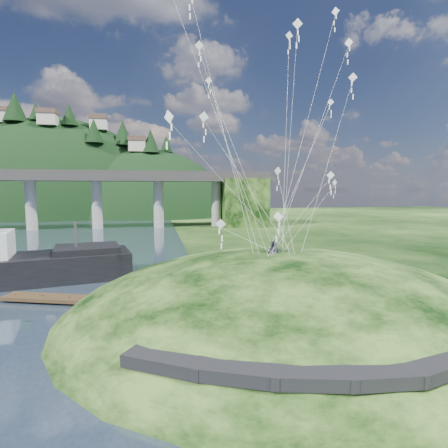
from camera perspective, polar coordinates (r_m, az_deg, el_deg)
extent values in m
plane|color=black|center=(25.90, -6.41, -17.10)|extent=(320.00, 320.00, 0.00)
ellipsoid|color=black|center=(29.94, 9.45, -17.03)|extent=(36.00, 32.00, 13.00)
cube|color=black|center=(17.71, -9.35, -21.15)|extent=(4.32, 3.62, 0.71)
cube|color=black|center=(16.57, 2.17, -22.83)|extent=(4.10, 2.97, 0.61)
cube|color=black|center=(16.63, 14.03, -22.91)|extent=(3.85, 2.37, 0.62)
cube|color=black|center=(17.69, 24.20, -21.58)|extent=(3.62, 1.83, 0.66)
cube|color=black|center=(19.58, 31.45, -19.15)|extent=(3.82, 2.27, 0.68)
cylinder|color=gray|center=(98.60, -28.98, 2.87)|extent=(2.60, 2.60, 13.00)
cylinder|color=gray|center=(95.02, -20.04, 3.16)|extent=(2.60, 2.60, 13.00)
cylinder|color=gray|center=(93.89, -10.64, 3.37)|extent=(2.60, 2.60, 13.00)
cylinder|color=gray|center=(95.31, -1.26, 3.50)|extent=(2.60, 2.60, 13.00)
cube|color=black|center=(96.88, 3.12, 3.53)|extent=(12.00, 11.00, 13.00)
ellipsoid|color=black|center=(155.42, -25.30, -0.85)|extent=(96.00, 68.00, 88.00)
ellipsoid|color=black|center=(143.26, -12.31, -2.55)|extent=(76.00, 56.00, 72.00)
cone|color=black|center=(149.43, -30.98, 16.10)|extent=(8.01, 8.01, 10.54)
cone|color=black|center=(146.53, -28.35, 15.92)|extent=(4.97, 4.97, 6.54)
cone|color=black|center=(141.58, -23.96, 15.99)|extent=(5.83, 5.83, 7.67)
cone|color=black|center=(134.11, -20.48, 14.08)|extent=(6.47, 6.47, 8.51)
cone|color=black|center=(139.90, -16.18, 14.11)|extent=(7.13, 7.13, 9.38)
cone|color=black|center=(134.06, -11.91, 13.14)|extent=(6.56, 6.56, 8.63)
cone|color=black|center=(139.66, -9.40, 12.80)|extent=(4.88, 4.88, 6.42)
cube|color=beige|center=(153.66, -32.33, 14.49)|extent=(6.00, 5.00, 4.00)
cube|color=#51382E|center=(154.14, -32.39, 15.48)|extent=(6.40, 5.40, 1.60)
cube|color=beige|center=(140.73, -26.82, 14.95)|extent=(6.00, 5.00, 4.00)
cube|color=#51382E|center=(141.22, -26.87, 16.03)|extent=(6.40, 5.40, 1.60)
cube|color=beige|center=(143.32, -19.76, 14.99)|extent=(6.00, 5.00, 4.00)
cube|color=#51382E|center=(143.80, -19.80, 16.05)|extent=(6.40, 5.40, 1.60)
cube|color=beige|center=(134.91, -14.01, 12.20)|extent=(6.00, 5.00, 4.00)
cube|color=#51382E|center=(135.25, -14.03, 13.33)|extent=(6.40, 5.40, 1.60)
cube|color=black|center=(43.73, -31.91, -6.47)|extent=(25.89, 11.61, 2.96)
cube|color=black|center=(42.79, -21.44, -3.77)|extent=(7.81, 6.92, 0.68)
cylinder|color=#2D2B2B|center=(42.58, -23.04, -1.87)|extent=(0.27, 0.27, 3.41)
cube|color=#312214|center=(34.35, -23.90, -11.10)|extent=(12.21, 5.78, 0.31)
cylinder|color=#312214|center=(37.36, -30.87, -10.42)|extent=(0.26, 0.26, 0.87)
cylinder|color=#312214|center=(35.82, -27.53, -10.93)|extent=(0.26, 0.26, 0.87)
cylinder|color=#312214|center=(34.41, -23.89, -11.45)|extent=(0.26, 0.26, 0.87)
cylinder|color=#312214|center=(33.15, -19.93, -11.95)|extent=(0.26, 0.26, 0.87)
cylinder|color=#312214|center=(32.05, -15.68, -12.43)|extent=(0.26, 0.26, 0.87)
imported|color=#282936|center=(27.86, 8.40, -2.99)|extent=(0.68, 0.51, 1.71)
imported|color=#282936|center=(28.02, 7.86, -2.72)|extent=(1.16, 1.07, 1.92)
cube|color=white|center=(29.21, -3.31, 17.08)|extent=(0.81, 0.29, 0.83)
cube|color=white|center=(29.10, -3.30, 15.93)|extent=(0.10, 0.07, 0.49)
cube|color=white|center=(29.00, -3.30, 14.77)|extent=(0.10, 0.07, 0.49)
cube|color=white|center=(28.91, -3.29, 13.61)|extent=(0.10, 0.07, 0.49)
cube|color=white|center=(36.41, -2.51, 22.35)|extent=(0.70, 0.20, 0.69)
cube|color=white|center=(36.27, -2.51, 21.60)|extent=(0.09, 0.05, 0.40)
cube|color=white|center=(36.14, -2.50, 20.85)|extent=(0.09, 0.05, 0.40)
cube|color=white|center=(36.01, -2.50, 20.09)|extent=(0.09, 0.05, 0.40)
cube|color=white|center=(34.23, -5.44, 32.54)|extent=(0.11, 0.05, 0.49)
cube|color=white|center=(33.96, -5.43, 31.64)|extent=(0.11, 0.05, 0.49)
cube|color=white|center=(33.71, -5.42, 30.73)|extent=(0.11, 0.05, 0.49)
cube|color=white|center=(21.27, -8.99, 16.88)|extent=(0.51, 0.63, 0.76)
cube|color=white|center=(21.17, -8.97, 15.43)|extent=(0.09, 0.08, 0.45)
cube|color=white|center=(21.08, -8.94, 13.97)|extent=(0.09, 0.08, 0.45)
cube|color=white|center=(21.01, -8.92, 12.49)|extent=(0.09, 0.08, 0.45)
cube|color=white|center=(39.57, 17.02, 7.62)|extent=(0.83, 0.38, 0.87)
cube|color=white|center=(39.55, 17.00, 6.72)|extent=(0.11, 0.05, 0.51)
cube|color=white|center=(39.54, 16.97, 5.82)|extent=(0.11, 0.05, 0.51)
cube|color=white|center=(39.54, 16.95, 4.93)|extent=(0.11, 0.05, 0.51)
cube|color=white|center=(40.20, 17.03, 18.49)|extent=(0.63, 0.31, 0.67)
cube|color=white|center=(40.09, 17.01, 17.83)|extent=(0.09, 0.04, 0.39)
cube|color=white|center=(39.99, 16.99, 17.16)|extent=(0.09, 0.04, 0.39)
cube|color=white|center=(39.90, 16.97, 16.48)|extent=(0.09, 0.04, 0.39)
cube|color=white|center=(37.24, -4.07, 27.08)|extent=(0.85, 0.31, 0.83)
cube|color=white|center=(37.02, -4.07, 26.21)|extent=(0.11, 0.03, 0.50)
cube|color=white|center=(36.81, -4.06, 25.33)|extent=(0.11, 0.03, 0.50)
cube|color=white|center=(36.61, -4.05, 24.43)|extent=(0.11, 0.03, 0.50)
cube|color=white|center=(39.76, 20.30, 21.55)|extent=(0.82, 0.37, 0.85)
cube|color=white|center=(39.59, 20.27, 20.70)|extent=(0.11, 0.04, 0.50)
cube|color=white|center=(39.43, 20.24, 19.83)|extent=(0.11, 0.04, 0.50)
cube|color=white|center=(39.28, 20.21, 18.97)|extent=(0.11, 0.04, 0.50)
cube|color=white|center=(33.43, 11.92, 29.35)|extent=(0.83, 0.18, 0.83)
cube|color=white|center=(33.20, 11.90, 28.42)|extent=(0.11, 0.02, 0.48)
cube|color=white|center=(32.97, 11.87, 27.48)|extent=(0.11, 0.02, 0.48)
cube|color=white|center=(32.75, 11.85, 26.53)|extent=(0.11, 0.02, 0.48)
cube|color=white|center=(28.23, 8.81, 1.21)|extent=(0.59, 0.65, 0.81)
cube|color=white|center=(28.28, 8.79, 0.01)|extent=(0.10, 0.07, 0.49)
cube|color=white|center=(28.34, 8.77, -1.18)|extent=(0.10, 0.07, 0.49)
cube|color=white|center=(28.42, 8.75, -2.37)|extent=(0.10, 0.07, 0.49)
cube|color=white|center=(28.26, -0.56, 0.00)|extent=(0.84, 0.28, 0.82)
cube|color=white|center=(28.33, -0.56, -1.21)|extent=(0.11, 0.03, 0.49)
cube|color=white|center=(28.40, -0.56, -2.41)|extent=(0.11, 0.03, 0.49)
cube|color=white|center=(28.49, -0.56, -3.60)|extent=(0.11, 0.03, 0.49)
cube|color=white|center=(40.10, 10.60, 28.00)|extent=(0.78, 0.20, 0.78)
cube|color=white|center=(39.89, 10.59, 27.27)|extent=(0.10, 0.04, 0.45)
cube|color=white|center=(39.68, 10.57, 26.52)|extent=(0.10, 0.04, 0.45)
cube|color=white|center=(39.49, 10.55, 25.77)|extent=(0.10, 0.04, 0.45)
cube|color=white|center=(40.50, 17.76, 30.17)|extent=(0.53, 0.59, 0.75)
cube|color=white|center=(40.28, 17.73, 29.48)|extent=(0.09, 0.07, 0.44)
cube|color=white|center=(40.07, 17.70, 28.78)|extent=(0.09, 0.07, 0.44)
cube|color=white|center=(39.86, 17.68, 28.07)|extent=(0.09, 0.07, 0.44)
cube|color=white|center=(39.20, 17.61, 6.45)|extent=(0.65, 0.28, 0.68)
cube|color=white|center=(39.19, 17.59, 5.74)|extent=(0.08, 0.06, 0.40)
cube|color=white|center=(39.19, 17.57, 5.03)|extent=(0.08, 0.06, 0.40)
cube|color=white|center=(39.20, 17.55, 4.32)|extent=(0.08, 0.06, 0.40)
cube|color=white|center=(42.34, 19.71, 26.09)|extent=(0.60, 0.69, 0.86)
cube|color=white|center=(42.12, 19.68, 25.31)|extent=(0.11, 0.08, 0.51)
cube|color=white|center=(41.91, 19.65, 24.52)|extent=(0.11, 0.08, 0.51)
cube|color=white|center=(41.71, 19.62, 23.71)|extent=(0.11, 0.08, 0.51)
cube|color=white|center=(37.00, 8.77, 8.56)|extent=(0.82, 0.28, 0.83)
cube|color=white|center=(36.98, 8.76, 7.63)|extent=(0.10, 0.08, 0.49)
cube|color=white|center=(36.96, 8.75, 6.70)|extent=(0.10, 0.08, 0.49)
cube|color=white|center=(36.95, 8.73, 5.77)|extent=(0.10, 0.08, 0.49)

